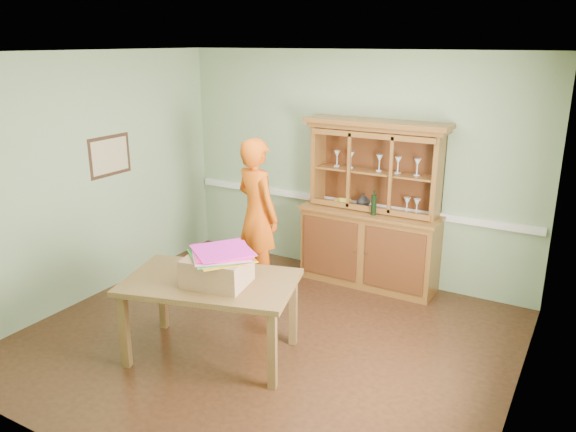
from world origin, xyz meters
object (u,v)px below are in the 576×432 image
Objects in this scene: person at (257,215)px; dining_table at (211,289)px; china_hutch at (371,228)px; cardboard_box at (217,270)px.

dining_table is at bearing 128.98° from person.
dining_table is (-0.64, -2.24, -0.02)m from china_hutch.
china_hutch reaches higher than person.
dining_table is 1.57m from person.
cardboard_box is at bearing 132.27° from person.
cardboard_box reaches higher than dining_table.
cardboard_box is (-0.53, -2.27, 0.19)m from china_hutch.
dining_table is at bearing 163.07° from cardboard_box.
china_hutch is 3.67× the size of cardboard_box.
china_hutch is 1.10× the size of person.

